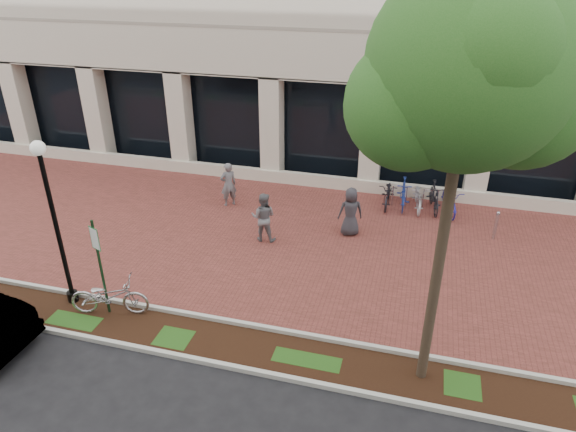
% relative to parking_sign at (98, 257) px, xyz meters
% --- Properties ---
extents(ground, '(120.00, 120.00, 0.00)m').
position_rel_parking_sign_xyz_m(ground, '(3.55, 4.91, -1.72)').
color(ground, black).
rests_on(ground, ground).
extents(brick_plaza, '(40.00, 9.00, 0.01)m').
position_rel_parking_sign_xyz_m(brick_plaza, '(3.55, 4.91, -1.71)').
color(brick_plaza, brown).
rests_on(brick_plaza, ground).
extents(planting_strip, '(40.00, 1.50, 0.01)m').
position_rel_parking_sign_xyz_m(planting_strip, '(3.55, -0.34, -1.71)').
color(planting_strip, black).
rests_on(planting_strip, ground).
extents(curb_plaza_side, '(40.00, 0.12, 0.12)m').
position_rel_parking_sign_xyz_m(curb_plaza_side, '(3.55, 0.41, -1.66)').
color(curb_plaza_side, beige).
rests_on(curb_plaza_side, ground).
extents(curb_street_side, '(40.00, 0.12, 0.12)m').
position_rel_parking_sign_xyz_m(curb_street_side, '(3.55, -1.09, -1.66)').
color(curb_street_side, beige).
rests_on(curb_street_side, ground).
extents(parking_sign, '(0.34, 0.07, 2.74)m').
position_rel_parking_sign_xyz_m(parking_sign, '(0.00, 0.00, 0.00)').
color(parking_sign, '#14381D').
rests_on(parking_sign, ground).
extents(lamppost, '(0.36, 0.36, 4.57)m').
position_rel_parking_sign_xyz_m(lamppost, '(-1.21, 0.19, 0.86)').
color(lamppost, black).
rests_on(lamppost, ground).
extents(street_tree, '(4.21, 3.51, 8.52)m').
position_rel_parking_sign_xyz_m(street_tree, '(8.07, -0.12, 4.82)').
color(street_tree, '#473528').
rests_on(street_tree, ground).
extents(locked_bicycle, '(2.14, 1.18, 1.07)m').
position_rel_parking_sign_xyz_m(locked_bicycle, '(0.09, 0.01, -1.18)').
color(locked_bicycle, '#B1B1B5').
rests_on(locked_bicycle, ground).
extents(pedestrian_left, '(0.73, 0.70, 1.68)m').
position_rel_parking_sign_xyz_m(pedestrian_left, '(0.74, 6.87, -0.88)').
color(pedestrian_left, slate).
rests_on(pedestrian_left, ground).
extents(pedestrian_mid, '(0.85, 0.69, 1.66)m').
position_rel_parking_sign_xyz_m(pedestrian_mid, '(2.77, 4.74, -0.89)').
color(pedestrian_mid, slate).
rests_on(pedestrian_mid, ground).
extents(pedestrian_right, '(0.95, 0.78, 1.67)m').
position_rel_parking_sign_xyz_m(pedestrian_right, '(5.42, 5.85, -0.88)').
color(pedestrian_right, '#2E2D32').
rests_on(pedestrian_right, ground).
extents(bollard, '(0.12, 0.12, 1.02)m').
position_rel_parking_sign_xyz_m(bollard, '(10.07, 6.76, -1.20)').
color(bollard, '#B1B1B5').
rests_on(bollard, ground).
extents(bike_rack_cluster, '(3.04, 1.94, 1.08)m').
position_rel_parking_sign_xyz_m(bike_rack_cluster, '(7.55, 8.41, -1.21)').
color(bike_rack_cluster, black).
rests_on(bike_rack_cluster, ground).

